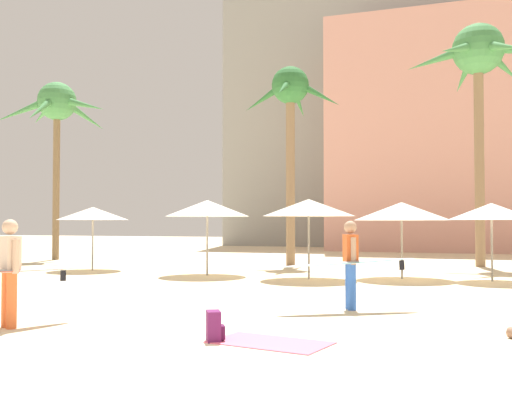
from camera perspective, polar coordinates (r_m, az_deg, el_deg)
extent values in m
plane|color=beige|center=(7.17, -10.96, -14.82)|extent=(120.00, 120.00, 0.00)
cube|color=gray|center=(47.92, 9.98, 9.65)|extent=(18.36, 11.91, 22.15)
cylinder|color=#896B4C|center=(24.17, 20.41, 4.26)|extent=(0.36, 0.36, 8.22)
sphere|color=#428447|center=(24.93, 20.31, 13.69)|extent=(1.92, 1.92, 1.92)
cone|color=#428447|center=(25.99, 22.38, 12.03)|extent=(1.71, 2.00, 1.30)
cone|color=#428447|center=(26.11, 19.18, 11.71)|extent=(1.12, 2.17, 1.48)
cone|color=#428447|center=(24.59, 16.69, 13.05)|extent=(2.30, 0.83, 1.09)
cone|color=#428447|center=(23.52, 18.55, 13.86)|extent=(1.43, 2.20, 1.01)
cone|color=#428447|center=(23.61, 22.44, 13.70)|extent=(1.57, 2.13, 1.11)
cylinder|color=brown|center=(28.43, -18.41, 2.25)|extent=(0.30, 0.30, 7.13)
sphere|color=#428447|center=(28.89, -18.34, 9.32)|extent=(1.71, 1.71, 1.71)
cone|color=#428447|center=(27.77, -16.03, 9.12)|extent=(2.41, 0.67, 0.97)
cone|color=#428447|center=(29.64, -15.90, 8.07)|extent=(1.11, 2.30, 1.31)
cone|color=#428447|center=(30.26, -19.47, 8.21)|extent=(2.24, 1.52, 1.01)
cone|color=#428447|center=(29.04, -21.32, 8.31)|extent=(2.18, 1.48, 1.33)
cone|color=#428447|center=(27.52, -19.71, 8.60)|extent=(0.80, 2.25, 1.54)
cylinder|color=#896B4C|center=(23.38, 3.29, 2.87)|extent=(0.35, 0.35, 7.01)
sphere|color=#2D6B33|center=(23.92, 3.27, 11.27)|extent=(1.46, 1.46, 1.46)
cone|color=#2D6B33|center=(23.60, 6.01, 10.35)|extent=(1.73, 0.41, 1.17)
cone|color=#2D6B33|center=(24.88, 4.06, 9.68)|extent=(0.36, 1.70, 1.19)
cone|color=#2D6B33|center=(24.27, 0.72, 10.04)|extent=(1.75, 0.50, 1.14)
cone|color=#2D6B33|center=(22.72, 2.63, 11.02)|extent=(0.44, 1.78, 1.03)
cylinder|color=gray|center=(18.92, -4.65, -3.10)|extent=(0.06, 0.06, 2.36)
cone|color=white|center=(18.92, -4.64, -0.31)|extent=(2.64, 2.64, 0.51)
cylinder|color=gray|center=(18.13, 21.46, -3.30)|extent=(0.06, 0.06, 2.20)
cone|color=white|center=(18.12, 21.43, -0.57)|extent=(2.38, 2.38, 0.47)
cylinder|color=gray|center=(17.61, 5.03, -3.24)|extent=(0.06, 0.06, 2.33)
cone|color=beige|center=(17.61, 5.02, -0.25)|extent=(2.71, 2.71, 0.50)
cylinder|color=gray|center=(21.63, -15.23, -3.09)|extent=(0.06, 0.06, 2.19)
cone|color=beige|center=(21.63, -15.21, -0.78)|extent=(2.46, 2.46, 0.45)
cylinder|color=gray|center=(18.17, 13.66, -3.28)|extent=(0.06, 0.06, 2.25)
cone|color=white|center=(18.17, 13.64, -0.58)|extent=(2.79, 2.79, 0.53)
cube|color=#EF6684|center=(8.37, 1.34, -12.91)|extent=(1.73, 1.19, 0.01)
cube|color=#5D1C4F|center=(8.46, -4.05, -11.38)|extent=(0.31, 0.35, 0.42)
cube|color=#4A173F|center=(8.49, -3.23, -11.93)|extent=(0.16, 0.21, 0.18)
cylinder|color=orange|center=(10.13, -22.17, -8.35)|extent=(0.22, 0.22, 0.88)
cylinder|color=orange|center=(10.31, -22.56, -8.22)|extent=(0.22, 0.22, 0.88)
cube|color=beige|center=(10.16, -22.32, -4.28)|extent=(0.46, 0.38, 0.55)
sphere|color=#D1A889|center=(10.15, -22.29, -1.94)|extent=(0.32, 0.32, 0.24)
cylinder|color=#D1A889|center=(9.93, -21.82, -4.56)|extent=(0.14, 0.14, 0.52)
cylinder|color=#D1A889|center=(10.40, -22.80, -4.41)|extent=(0.14, 0.14, 0.52)
cube|color=black|center=(10.54, -17.82, -6.39)|extent=(0.05, 0.10, 0.18)
cylinder|color=blue|center=(11.50, 9.07, -7.64)|extent=(0.21, 0.21, 0.88)
cylinder|color=blue|center=(11.70, 8.85, -7.54)|extent=(0.21, 0.21, 0.88)
cube|color=orange|center=(11.55, 8.94, -4.09)|extent=(0.36, 0.45, 0.53)
sphere|color=tan|center=(11.54, 8.93, -2.08)|extent=(0.32, 0.32, 0.24)
cylinder|color=tan|center=(11.31, 9.23, -4.33)|extent=(0.13, 0.13, 0.50)
cylinder|color=tan|center=(11.80, 8.67, -4.22)|extent=(0.13, 0.13, 0.50)
ellipsoid|color=#B2B2B7|center=(11.27, 8.67, -5.42)|extent=(2.45, 1.65, 0.18)
ellipsoid|color=teal|center=(11.27, 8.67, -5.42)|extent=(2.47, 1.67, 0.16)
cube|color=black|center=(11.70, 13.66, -5.56)|extent=(0.10, 0.07, 0.18)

